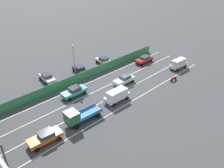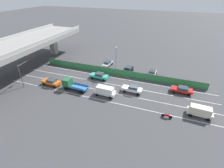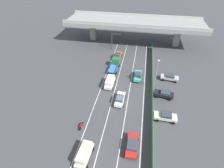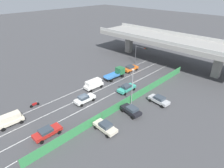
{
  "view_description": "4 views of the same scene",
  "coord_description": "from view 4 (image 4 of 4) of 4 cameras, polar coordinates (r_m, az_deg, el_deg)",
  "views": [
    {
      "loc": [
        -26.22,
        28.82,
        22.29
      ],
      "look_at": [
        0.18,
        3.46,
        1.09
      ],
      "focal_mm": 36.65,
      "sensor_mm": 36.0,
      "label": 1
    },
    {
      "loc": [
        -30.37,
        -5.9,
        20.64
      ],
      "look_at": [
        -1.88,
        4.43,
        2.39
      ],
      "focal_mm": 26.05,
      "sensor_mm": 36.0,
      "label": 2
    },
    {
      "loc": [
        3.3,
        -26.14,
        25.6
      ],
      "look_at": [
        -2.28,
        3.52,
        2.2
      ],
      "focal_mm": 27.02,
      "sensor_mm": 36.0,
      "label": 3
    },
    {
      "loc": [
        27.84,
        -20.16,
        21.93
      ],
      "look_at": [
        0.04,
        8.38,
        1.29
      ],
      "focal_mm": 31.16,
      "sensor_mm": 36.0,
      "label": 4
    }
  ],
  "objects": [
    {
      "name": "car_taxi_teal",
      "position": [
        44.09,
        4.28,
        -1.17
      ],
      "size": [
        2.06,
        4.67,
        1.66
      ],
      "color": "teal",
      "rests_on": "ground"
    },
    {
      "name": "elevated_overpass",
      "position": [
        61.26,
        16.11,
        11.98
      ],
      "size": [
        46.47,
        11.93,
        8.45
      ],
      "color": "gray",
      "rests_on": "ground"
    },
    {
      "name": "traffic_cone",
      "position": [
        40.07,
        3.23,
        -5.38
      ],
      "size": [
        0.47,
        0.47,
        0.58
      ],
      "color": "orange",
      "rests_on": "ground"
    },
    {
      "name": "street_lamp",
      "position": [
        37.95,
        5.98,
        0.11
      ],
      "size": [
        0.6,
        0.36,
        7.69
      ],
      "color": "gray",
      "rests_on": "ground"
    },
    {
      "name": "car_van_cream",
      "position": [
        38.19,
        -27.84,
        -9.16
      ],
      "size": [
        2.13,
        4.47,
        2.09
      ],
      "color": "beige",
      "rests_on": "ground"
    },
    {
      "name": "lane_line_left_edge",
      "position": [
        47.51,
        -6.36,
        -0.27
      ],
      "size": [
        0.14,
        48.25,
        0.01
      ],
      "primitive_type": "cube",
      "color": "silver",
      "rests_on": "ground"
    },
    {
      "name": "parked_wagon_silver",
      "position": [
        40.84,
        13.62,
        -4.48
      ],
      "size": [
        4.52,
        2.27,
        1.62
      ],
      "color": "#B2B5B7",
      "rests_on": "ground"
    },
    {
      "name": "parked_sedan_dark",
      "position": [
        36.82,
        5.66,
        -7.61
      ],
      "size": [
        4.43,
        2.5,
        1.6
      ],
      "color": "black",
      "rests_on": "ground"
    },
    {
      "name": "lane_line_mid_right",
      "position": [
        43.06,
        -0.51,
        -3.21
      ],
      "size": [
        0.14,
        48.25,
        0.01
      ],
      "primitive_type": "cube",
      "color": "silver",
      "rests_on": "ground"
    },
    {
      "name": "traffic_light",
      "position": [
        58.98,
        8.11,
        9.42
      ],
      "size": [
        3.96,
        0.54,
        5.62
      ],
      "color": "#47474C",
      "rests_on": "ground"
    },
    {
      "name": "car_van_white",
      "position": [
        45.33,
        -5.43,
        0.06
      ],
      "size": [
        2.15,
        4.64,
        2.13
      ],
      "color": "silver",
      "rests_on": "ground"
    },
    {
      "name": "green_fence",
      "position": [
        39.67,
        4.82,
        -4.78
      ],
      "size": [
        0.1,
        44.35,
        1.74
      ],
      "color": "#338447",
      "rests_on": "ground"
    },
    {
      "name": "ground_plane",
      "position": [
        40.77,
        -8.32,
        -5.47
      ],
      "size": [
        300.0,
        300.0,
        0.0
      ],
      "primitive_type": "plane",
      "color": "#424244"
    },
    {
      "name": "flatbed_truck_blue",
      "position": [
        50.64,
        1.61,
        3.31
      ],
      "size": [
        2.44,
        5.96,
        2.48
      ],
      "color": "black",
      "rests_on": "ground"
    },
    {
      "name": "car_sedan_white",
      "position": [
        40.37,
        -8.06,
        -4.28
      ],
      "size": [
        2.03,
        4.55,
        1.69
      ],
      "color": "white",
      "rests_on": "ground"
    },
    {
      "name": "car_taxi_orange",
      "position": [
        54.73,
        5.44,
        4.67
      ],
      "size": [
        2.29,
        4.7,
        1.62
      ],
      "color": "orange",
      "rests_on": "ground"
    },
    {
      "name": "lane_line_right_edge",
      "position": [
        41.08,
        2.89,
        -4.9
      ],
      "size": [
        0.14,
        48.25,
        0.01
      ],
      "primitive_type": "cube",
      "color": "silver",
      "rests_on": "ground"
    },
    {
      "name": "car_sedan_red",
      "position": [
        33.59,
        -18.53,
        -13.2
      ],
      "size": [
        2.06,
        4.59,
        1.51
      ],
      "color": "red",
      "rests_on": "ground"
    },
    {
      "name": "lane_line_mid_left",
      "position": [
        45.21,
        -3.58,
        -1.67
      ],
      "size": [
        0.14,
        48.25,
        0.01
      ],
      "primitive_type": "cube",
      "color": "silver",
      "rests_on": "ground"
    },
    {
      "name": "parked_sedan_cream",
      "position": [
        32.89,
        -1.99,
        -12.39
      ],
      "size": [
        4.4,
        2.1,
        1.65
      ],
      "color": "beige",
      "rests_on": "ground"
    },
    {
      "name": "motorcycle",
      "position": [
        41.94,
        -21.79,
        -5.61
      ],
      "size": [
        0.6,
        1.95,
        0.93
      ],
      "color": "black",
      "rests_on": "ground"
    }
  ]
}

